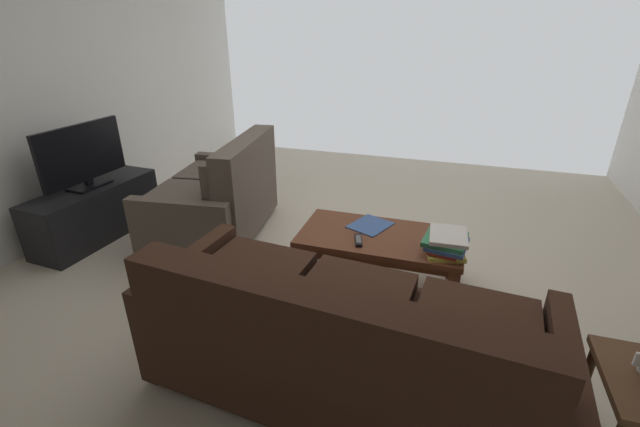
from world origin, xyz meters
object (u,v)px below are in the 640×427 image
sofa_main (341,341)px  tv_remote (358,240)px  loveseat_near (220,197)px  tv_stand (96,212)px  coffee_table (380,243)px  flat_tv (82,156)px  loose_magazine (370,225)px  book_stack (446,243)px

sofa_main → tv_remote: sofa_main is taller
loveseat_near → tv_stand: loveseat_near is taller
coffee_table → flat_tv: 2.51m
loveseat_near → tv_stand: (1.03, 0.35, -0.13)m
flat_tv → tv_remote: size_ratio=4.78×
tv_remote → loose_magazine: (-0.03, -0.26, -0.01)m
sofa_main → book_stack: (-0.43, -0.93, 0.12)m
flat_tv → loose_magazine: bearing=-177.5°
flat_tv → tv_remote: (-2.36, 0.16, -0.32)m
flat_tv → tv_remote: 2.39m
coffee_table → tv_stand: bearing=-0.3°
coffee_table → tv_remote: (0.12, 0.14, 0.08)m
loveseat_near → loose_magazine: loveseat_near is taller
sofa_main → loveseat_near: size_ratio=1.47×
sofa_main → loveseat_near: bearing=-44.1°
sofa_main → loveseat_near: 2.03m
book_stack → sofa_main: bearing=65.1°
loveseat_near → flat_tv: 1.15m
loveseat_near → tv_stand: bearing=18.6°
sofa_main → loose_magazine: 1.17m
tv_remote → loose_magazine: bearing=-96.0°
coffee_table → flat_tv: bearing=-0.3°
tv_stand → book_stack: (-2.91, 0.14, 0.24)m
book_stack → loose_magazine: 0.58m
tv_stand → book_stack: book_stack is taller
coffee_table → book_stack: size_ratio=3.46×
loose_magazine → tv_stand: bearing=25.5°
tv_remote → loveseat_near: bearing=-20.7°
tv_stand → tv_remote: 2.37m
sofa_main → book_stack: sofa_main is taller
sofa_main → book_stack: 1.03m
flat_tv → loose_magazine: 2.41m
sofa_main → tv_stand: size_ratio=1.74×
sofa_main → loose_magazine: (0.10, -1.17, 0.05)m
loveseat_near → tv_remote: bearing=159.3°
flat_tv → loose_magazine: size_ratio=2.80×
coffee_table → loose_magazine: 0.17m
sofa_main → tv_stand: sofa_main is taller
loveseat_near → coffee_table: (-1.45, 0.36, -0.03)m
flat_tv → book_stack: 2.93m
sofa_main → tv_remote: bearing=-82.2°
coffee_table → book_stack: bearing=164.1°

